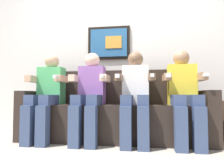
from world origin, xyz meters
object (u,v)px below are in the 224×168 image
at_px(person_rightmost, 184,92).
at_px(person_left_center, 90,92).
at_px(person_right_center, 135,92).
at_px(couch, 114,115).
at_px(person_leftmost, 47,92).

bearing_deg(person_rightmost, person_left_center, 179.98).
xyz_separation_m(person_right_center, person_rightmost, (0.55, 0.00, 0.00)).
bearing_deg(person_left_center, person_right_center, -0.05).
height_order(couch, person_left_center, person_left_center).
bearing_deg(couch, person_right_center, -31.41).
height_order(person_leftmost, person_left_center, same).
distance_m(person_leftmost, person_left_center, 0.55).
height_order(person_left_center, person_right_center, same).
relative_size(person_leftmost, person_rightmost, 1.00).
xyz_separation_m(couch, person_right_center, (0.28, -0.17, 0.29)).
bearing_deg(couch, person_rightmost, -11.50).
bearing_deg(person_left_center, couch, 31.38).
relative_size(person_leftmost, person_right_center, 1.00).
xyz_separation_m(couch, person_left_center, (-0.28, -0.17, 0.29)).
distance_m(person_leftmost, person_rightmost, 1.66).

